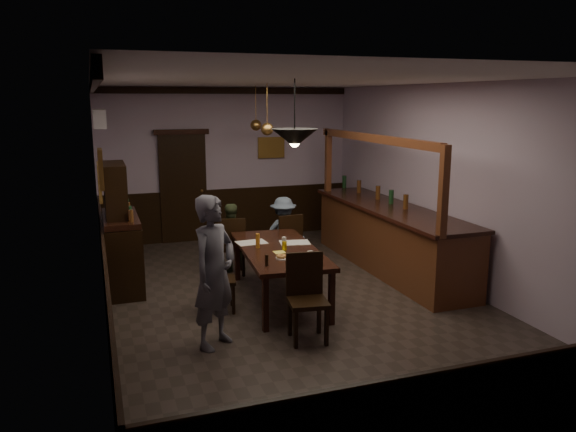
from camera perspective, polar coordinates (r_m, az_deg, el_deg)
name	(u,v)px	position (r m, az deg, el deg)	size (l,w,h in m)	color
room	(296,196)	(7.45, 0.86, 2.01)	(5.01, 8.01, 3.01)	#2D2621
dining_table	(279,253)	(7.76, -0.91, -3.75)	(1.17, 2.27, 0.75)	black
chair_far_left	(232,244)	(8.92, -5.70, -2.82)	(0.47, 0.47, 0.95)	black
chair_far_right	(288,240)	(9.10, 0.02, -2.45)	(0.44, 0.44, 0.95)	black
chair_near	(306,293)	(6.59, 1.88, -7.80)	(0.50, 0.50, 1.02)	black
chair_side	(214,275)	(7.48, -7.49, -5.98)	(0.45, 0.45, 0.91)	black
person_standing	(214,272)	(6.35, -7.50, -5.67)	(0.64, 0.42, 1.74)	#595966
person_seated_left	(230,237)	(9.18, -5.94, -2.17)	(0.54, 0.42, 1.11)	#465332
person_seated_right	(283,232)	(9.35, -0.48, -1.64)	(0.76, 0.44, 1.18)	slate
newspaper_left	(252,243)	(8.04, -3.72, -2.70)	(0.42, 0.30, 0.01)	silver
newspaper_right	(295,243)	(8.02, 0.68, -2.72)	(0.42, 0.30, 0.01)	silver
napkin	(279,252)	(7.54, -0.88, -3.69)	(0.15, 0.15, 0.00)	#E9DC55
saucer	(310,256)	(7.33, 2.28, -4.12)	(0.15, 0.15, 0.01)	white
coffee_cup	(310,254)	(7.29, 2.27, -3.86)	(0.08, 0.08, 0.07)	white
pastry_plate	(284,258)	(7.25, -0.40, -4.28)	(0.22, 0.22, 0.01)	white
pastry_ring_a	(281,256)	(7.23, -0.68, -4.11)	(0.13, 0.13, 0.04)	#C68C47
pastry_ring_b	(290,255)	(7.26, 0.25, -4.03)	(0.13, 0.13, 0.04)	#C68C47
soda_can	(284,246)	(7.63, -0.37, -3.04)	(0.07, 0.07, 0.12)	yellow
beer_glass	(258,241)	(7.75, -3.09, -2.53)	(0.06, 0.06, 0.20)	#BF721E
water_glass	(284,242)	(7.76, -0.40, -2.68)	(0.06, 0.06, 0.15)	silver
pepper_mill	(267,260)	(6.93, -2.19, -4.51)	(0.04, 0.04, 0.14)	black
sideboard	(121,239)	(8.61, -16.61, -2.25)	(0.50, 1.41, 1.87)	black
bar_counter	(390,236)	(9.35, 10.28, -1.99)	(0.92, 3.96, 2.23)	#4F2915
door_back	(183,189)	(11.10, -10.58, 2.73)	(0.90, 0.06, 2.10)	black
ac_unit	(99,119)	(9.80, -18.63, 9.36)	(0.20, 0.85, 0.30)	white
picture_left_small	(101,169)	(5.33, -18.49, 4.55)	(0.04, 0.28, 0.36)	olive
picture_left_large	(100,182)	(7.77, -18.60, 3.30)	(0.04, 0.62, 0.48)	olive
picture_back	(271,148)	(11.42, -1.72, 6.97)	(0.55, 0.04, 0.42)	olive
pendant_iron	(295,138)	(6.72, 0.68, 7.92)	(0.56, 0.56, 0.80)	black
pendant_brass_mid	(267,129)	(8.92, -2.12, 8.80)	(0.20, 0.20, 0.81)	#BF8C3F
pendant_brass_far	(256,125)	(10.26, -3.27, 9.18)	(0.20, 0.20, 0.81)	#BF8C3F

